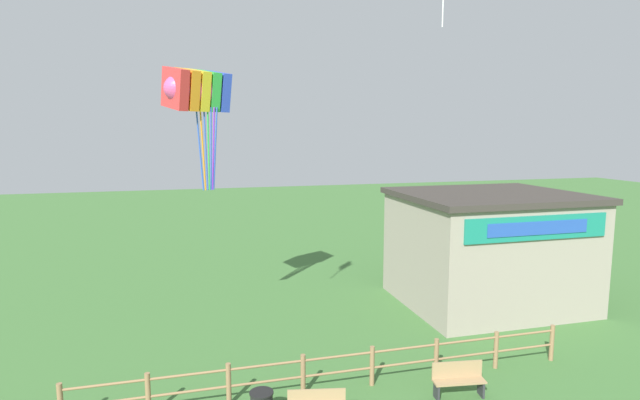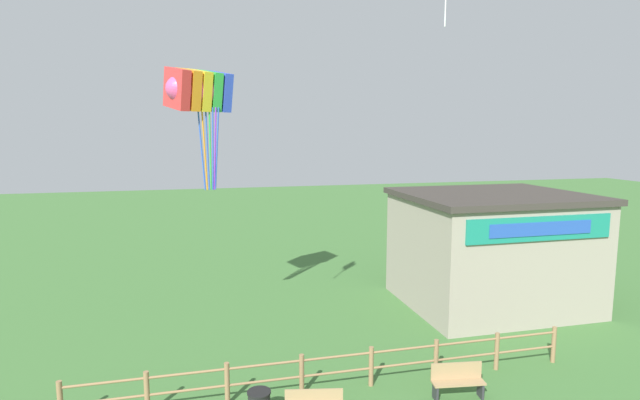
{
  "view_description": "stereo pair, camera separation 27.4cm",
  "coord_description": "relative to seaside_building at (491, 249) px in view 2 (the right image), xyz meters",
  "views": [
    {
      "loc": [
        -3.97,
        -5.87,
        7.32
      ],
      "look_at": [
        0.0,
        8.93,
        5.22
      ],
      "focal_mm": 28.0,
      "sensor_mm": 36.0,
      "label": 1
    },
    {
      "loc": [
        -3.71,
        -5.93,
        7.32
      ],
      "look_at": [
        0.0,
        8.93,
        5.22
      ],
      "focal_mm": 28.0,
      "sensor_mm": 36.0,
      "label": 2
    }
  ],
  "objects": [
    {
      "name": "wooden_fence",
      "position": [
        -8.31,
        -5.4,
        -1.74
      ],
      "size": [
        14.51,
        0.14,
        1.18
      ],
      "color": "olive",
      "rests_on": "ground_plane"
    },
    {
      "name": "seaside_building",
      "position": [
        0.0,
        0.0,
        0.0
      ],
      "size": [
        7.32,
        6.28,
        4.79
      ],
      "color": "gray",
      "rests_on": "ground_plane"
    },
    {
      "name": "park_bench_by_building",
      "position": [
        -5.19,
        -6.6,
        -1.9
      ],
      "size": [
        1.49,
        0.59,
        0.97
      ],
      "color": "#9E7F56",
      "rests_on": "ground_plane"
    },
    {
      "name": "kite_rainbow_parafoil",
      "position": [
        -11.84,
        0.21,
        6.36
      ],
      "size": [
        2.85,
        2.49,
        4.35
      ],
      "color": "#E54C8C"
    }
  ]
}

